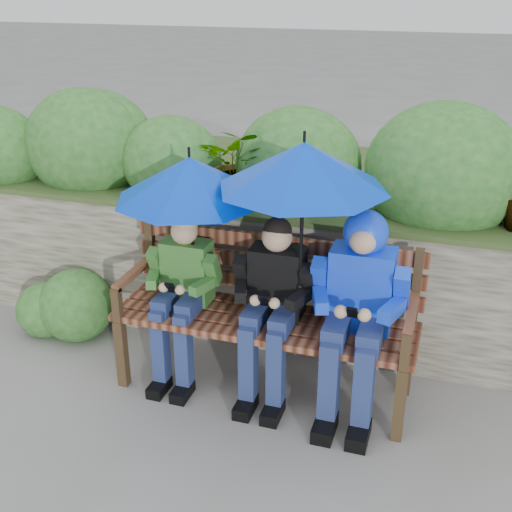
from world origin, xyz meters
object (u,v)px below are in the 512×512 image
(boy_middle, at_px, (272,300))
(umbrella_right, at_px, (304,166))
(park_bench, at_px, (268,305))
(umbrella_left, at_px, (190,179))
(boy_left, at_px, (182,289))
(boy_right, at_px, (358,299))

(boy_middle, height_order, umbrella_right, umbrella_right)
(park_bench, height_order, boy_middle, boy_middle)
(boy_middle, height_order, umbrella_left, umbrella_left)
(park_bench, relative_size, boy_left, 1.69)
(boy_left, bearing_deg, park_bench, 9.08)
(umbrella_right, bearing_deg, umbrella_left, 175.06)
(boy_left, distance_m, boy_middle, 0.61)
(umbrella_right, bearing_deg, boy_left, -179.56)
(park_bench, height_order, boy_left, boy_left)
(boy_left, relative_size, umbrella_right, 1.14)
(boy_left, bearing_deg, umbrella_right, 0.44)
(park_bench, bearing_deg, boy_left, -170.92)
(park_bench, relative_size, umbrella_right, 1.92)
(boy_left, bearing_deg, boy_right, -0.02)
(boy_middle, relative_size, boy_right, 0.93)
(boy_middle, bearing_deg, umbrella_left, 172.46)
(boy_middle, height_order, boy_right, boy_right)
(umbrella_left, relative_size, umbrella_right, 0.96)
(park_bench, xyz_separation_m, boy_middle, (0.06, -0.09, 0.10))
(boy_right, bearing_deg, park_bench, 171.33)
(boy_middle, bearing_deg, park_bench, 121.44)
(boy_middle, xyz_separation_m, umbrella_left, (-0.55, 0.07, 0.71))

